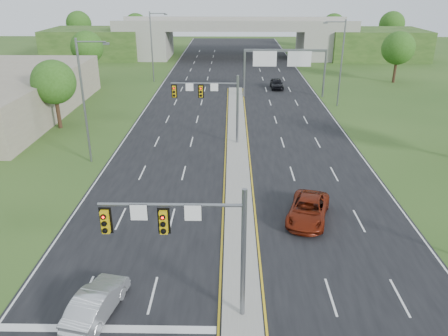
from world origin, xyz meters
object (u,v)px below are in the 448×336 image
object	(u,v)px
signal_mast_near	(194,235)
car_far_a	(308,210)
signal_mast_far	(215,99)
car_silver	(97,302)
overpass	(235,41)
sign_gantry	(284,60)
car_far_c	(277,84)

from	to	relation	value
signal_mast_near	car_far_a	size ratio (longest dim) A/B	1.28
signal_mast_near	signal_mast_far	distance (m)	25.00
car_silver	signal_mast_far	bearing A→B (deg)	-89.29
signal_mast_near	signal_mast_far	world-z (taller)	same
car_silver	car_far_a	bearing A→B (deg)	-129.30
signal_mast_near	overpass	world-z (taller)	overpass
sign_gantry	signal_mast_near	bearing A→B (deg)	-101.25
signal_mast_far	car_far_a	distance (m)	17.30
signal_mast_near	signal_mast_far	xyz separation A→B (m)	(0.00, 25.00, 0.00)
car_far_a	signal_mast_near	bearing A→B (deg)	-109.45
sign_gantry	overpass	bearing A→B (deg)	100.79
sign_gantry	car_far_c	xyz separation A→B (m)	(-0.31, 5.20, -4.45)
signal_mast_far	car_far_c	bearing A→B (deg)	71.09
sign_gantry	overpass	xyz separation A→B (m)	(-6.68, 35.08, -1.69)
sign_gantry	car_far_a	xyz separation A→B (m)	(-1.94, -35.31, -4.46)
car_silver	sign_gantry	bearing A→B (deg)	-95.29
car_far_a	signal_mast_far	bearing A→B (deg)	131.05
signal_mast_near	sign_gantry	world-z (taller)	signal_mast_near
sign_gantry	car_far_a	bearing A→B (deg)	-93.14
car_silver	car_far_c	xyz separation A→B (m)	(13.55, 50.11, 0.03)
signal_mast_near	overpass	distance (m)	80.11
car_far_a	car_far_c	world-z (taller)	car_far_c
signal_mast_far	signal_mast_near	bearing A→B (deg)	-90.00
signal_mast_near	signal_mast_far	bearing A→B (deg)	90.00
signal_mast_near	overpass	size ratio (longest dim) A/B	0.09
car_far_c	car_silver	bearing A→B (deg)	-105.87
car_far_c	sign_gantry	bearing A→B (deg)	-87.30
signal_mast_near	sign_gantry	xyz separation A→B (m)	(8.95, 44.99, 0.51)
signal_mast_far	car_far_a	world-z (taller)	signal_mast_far
signal_mast_near	car_silver	bearing A→B (deg)	179.01
signal_mast_near	overpass	bearing A→B (deg)	88.38
car_silver	car_far_c	distance (m)	51.91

